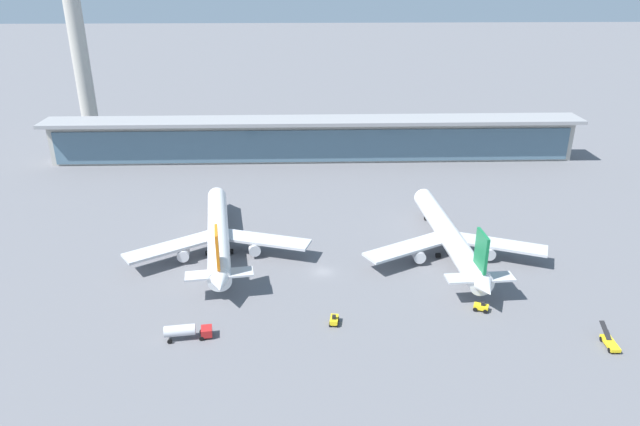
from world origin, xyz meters
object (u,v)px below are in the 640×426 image
Objects in this scene: airliner_left_stand at (218,234)px; service_truck_under_wing_yellow at (334,320)px; airliner_centre_stand at (449,236)px; control_tower at (76,28)px; service_truck_mid_apron_red at (186,331)px; service_truck_by_tail_yellow at (481,307)px; service_truck_near_nose_yellow at (610,342)px.

airliner_left_stand reaches higher than service_truck_under_wing_yellow.
airliner_left_stand is 1.00× the size of airliner_centre_stand.
service_truck_under_wing_yellow is 170.24m from control_tower.
service_truck_under_wing_yellow is 0.35× the size of service_truck_mid_apron_red.
airliner_left_stand is at bearing -58.68° from control_tower.
airliner_left_stand is 17.03× the size of service_truck_by_tail_yellow.
service_truck_under_wing_yellow is (-49.47, 8.66, 0.07)m from service_truck_near_nose_yellow.
airliner_left_stand is at bearing 153.66° from service_truck_by_tail_yellow.
airliner_centre_stand is at bearing 92.04° from service_truck_by_tail_yellow.
service_truck_near_nose_yellow is at bearing -31.65° from service_truck_by_tail_yellow.
service_truck_under_wing_yellow is at bearing -173.04° from service_truck_by_tail_yellow.
service_truck_mid_apron_red is (-76.99, 4.74, 0.90)m from service_truck_near_nose_yellow.
service_truck_under_wing_yellow is 0.93× the size of service_truck_by_tail_yellow.
service_truck_by_tail_yellow is at bearing -26.34° from airliner_left_stand.
control_tower is at bearing 121.32° from airliner_left_stand.
service_truck_near_nose_yellow is 50.22m from service_truck_under_wing_yellow.
service_truck_mid_apron_red is (-1.60, -35.00, -3.02)m from airliner_left_stand.
service_truck_mid_apron_red is 57.59m from service_truck_by_tail_yellow.
service_truck_near_nose_yellow is 77.14m from service_truck_mid_apron_red.
service_truck_under_wing_yellow is at bearing 170.07° from service_truck_near_nose_yellow.
airliner_centre_stand is 42.32m from service_truck_near_nose_yellow.
control_tower is (-119.72, 110.08, 36.51)m from airliner_centre_stand.
airliner_left_stand is at bearing 129.84° from service_truck_under_wing_yellow.
service_truck_near_nose_yellow is at bearing -3.52° from service_truck_mid_apron_red.
control_tower is (-91.03, 138.08, 40.36)m from service_truck_under_wing_yellow.
airliner_centre_stand is 18.30× the size of service_truck_under_wing_yellow.
service_truck_near_nose_yellow is at bearing -27.79° from airliner_left_stand.
service_truck_under_wing_yellow is at bearing -56.61° from control_tower.
service_truck_mid_apron_red reaches higher than service_truck_by_tail_yellow.
service_truck_mid_apron_red is (-27.53, -3.93, 0.83)m from service_truck_under_wing_yellow.
control_tower is (-120.59, 134.48, 40.36)m from service_truck_by_tail_yellow.
airliner_left_stand is 54.70m from airliner_centre_stand.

